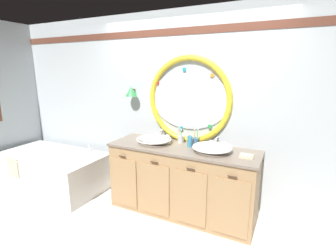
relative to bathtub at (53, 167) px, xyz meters
name	(u,v)px	position (x,y,z in m)	size (l,w,h in m)	color
ground_plane	(168,219)	(2.02, 0.01, -0.34)	(14.00, 14.00, 0.00)	silver
back_wall_assembly	(187,110)	(2.02, 0.60, 0.97)	(6.40, 0.26, 2.60)	silver
vanity_counter	(182,180)	(2.10, 0.26, 0.11)	(1.90, 0.64, 0.90)	tan
bathtub	(53,167)	(0.00, 0.00, 0.00)	(1.67, 0.89, 0.67)	white
sink_basin_left	(154,139)	(1.71, 0.24, 0.61)	(0.46, 0.46, 0.11)	white
sink_basin_right	(212,147)	(2.50, 0.24, 0.61)	(0.47, 0.47, 0.11)	white
faucet_set_left	(162,135)	(1.71, 0.48, 0.61)	(0.22, 0.13, 0.15)	silver
faucet_set_right	(218,142)	(2.50, 0.48, 0.61)	(0.23, 0.13, 0.13)	silver
toothbrush_holder_left	(181,139)	(2.02, 0.42, 0.61)	(0.09, 0.09, 0.21)	silver
toothbrush_holder_right	(196,141)	(2.23, 0.42, 0.61)	(0.09, 0.09, 0.23)	slate
soap_dispenser	(190,141)	(2.18, 0.31, 0.63)	(0.06, 0.07, 0.17)	#388EBC
folded_hand_towel	(247,156)	(2.89, 0.21, 0.57)	(0.15, 0.10, 0.04)	beige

